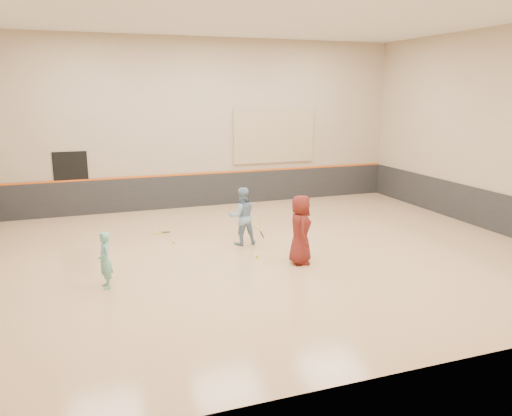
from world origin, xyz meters
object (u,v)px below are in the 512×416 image
object	(u,v)px
girl	(105,260)
spare_racket	(158,231)
instructor	(242,216)
young_man	(300,230)

from	to	relation	value
girl	spare_racket	distance (m)	4.32
instructor	spare_racket	bearing A→B (deg)	-42.59
young_man	spare_racket	bearing A→B (deg)	52.58
girl	instructor	world-z (taller)	instructor
instructor	young_man	size ratio (longest dim) A/B	0.93
spare_racket	girl	bearing A→B (deg)	-113.44
girl	young_man	world-z (taller)	young_man
instructor	young_man	distance (m)	2.16
girl	spare_racket	world-z (taller)	girl
instructor	spare_racket	distance (m)	2.89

